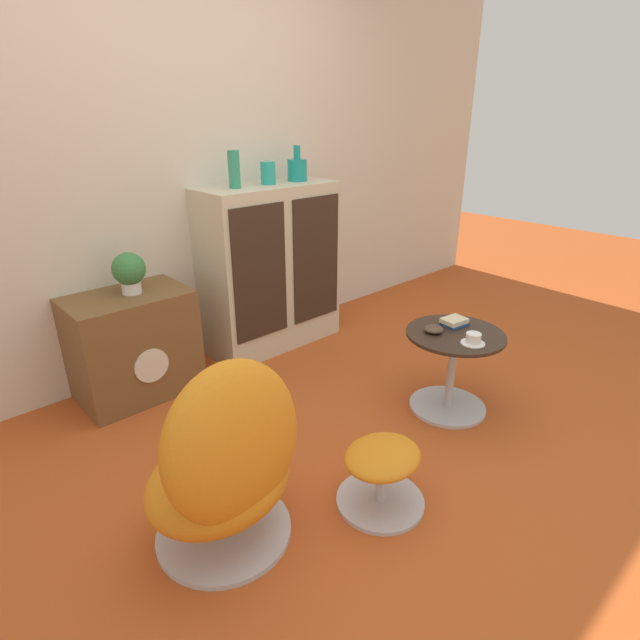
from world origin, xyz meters
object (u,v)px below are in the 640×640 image
egg_chair (227,464)px  coffee_table (452,366)px  bowl (434,329)px  ottoman (382,468)px  vase_inner_right (297,169)px  tv_console (134,345)px  teacup (473,340)px  sideboard (271,268)px  vase_leftmost (234,169)px  vase_inner_left (268,173)px  potted_plant (129,271)px  book_stack (454,322)px

egg_chair → coffee_table: size_ratio=1.53×
bowl → ottoman: bearing=-157.6°
egg_chair → vase_inner_right: 2.19m
tv_console → ottoman: bearing=-77.4°
coffee_table → bowl: bearing=132.4°
teacup → coffee_table: bearing=68.6°
tv_console → ottoman: size_ratio=1.74×
bowl → tv_console: bearing=131.4°
sideboard → ottoman: size_ratio=2.96×
vase_leftmost → teacup: size_ratio=1.83×
coffee_table → sideboard: bearing=97.5°
tv_console → vase_inner_right: 1.57m
ottoman → vase_inner_left: 2.02m
tv_console → ottoman: tv_console is taller
potted_plant → tv_console: bearing=-179.3°
coffee_table → teacup: (-0.05, -0.14, 0.23)m
egg_chair → ottoman: 0.66m
ottoman → potted_plant: (-0.32, 1.60, 0.57)m
egg_chair → coffee_table: (1.43, -0.03, -0.10)m
vase_leftmost → vase_inner_left: vase_leftmost is taller
vase_inner_right → vase_leftmost: bearing=180.0°
sideboard → egg_chair: bearing=-132.9°
vase_inner_left → vase_inner_right: (0.25, 0.00, 0.01)m
tv_console → vase_inner_right: bearing=0.7°
sideboard → vase_inner_right: (0.26, 0.00, 0.64)m
vase_inner_right → egg_chair: bearing=-138.2°
vase_leftmost → teacup: vase_leftmost is taller
sideboard → vase_inner_right: size_ratio=4.89×
sideboard → potted_plant: size_ratio=4.83×
coffee_table → vase_inner_left: 1.68m
vase_leftmost → bowl: size_ratio=2.14×
egg_chair → bowl: size_ratio=7.72×
vase_leftmost → coffee_table: bearing=-72.8°
tv_console → egg_chair: bearing=-99.5°
vase_inner_left → bowl: bearing=-86.0°
coffee_table → egg_chair: bearing=178.7°
vase_leftmost → book_stack: vase_leftmost is taller
tv_console → vase_inner_left: bearing=0.8°
vase_inner_left → bowl: vase_inner_left is taller
ottoman → bowl: (0.77, 0.32, 0.30)m
ottoman → tv_console: bearing=102.6°
vase_leftmost → potted_plant: (-0.74, -0.01, -0.49)m
vase_inner_right → bowl: size_ratio=2.20×
vase_inner_left → book_stack: vase_inner_left is taller
potted_plant → teacup: (1.12, -1.50, -0.26)m
bowl → book_stack: bearing=-8.3°
coffee_table → vase_leftmost: vase_leftmost is taller
potted_plant → coffee_table: bearing=-49.5°
coffee_table → book_stack: (0.08, 0.06, 0.22)m
vase_inner_left → potted_plant: vase_inner_left is taller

